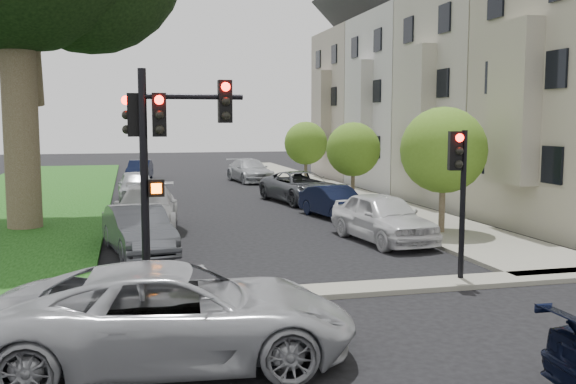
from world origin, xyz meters
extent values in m
plane|color=black|center=(0.00, 0.00, 0.00)|extent=(140.00, 140.00, 0.00)
cube|color=#103509|center=(-9.00, 24.00, 0.06)|extent=(8.00, 44.00, 0.12)
cube|color=gray|center=(6.75, 24.00, 0.06)|extent=(3.50, 44.00, 0.12)
cube|color=gray|center=(0.00, 2.00, 0.06)|extent=(60.00, 1.00, 0.12)
cube|color=gray|center=(8.65, 8.00, 4.50)|extent=(0.70, 2.20, 5.50)
cube|color=black|center=(8.95, 8.00, 5.50)|extent=(0.08, 3.60, 6.00)
cube|color=#AAA488|center=(12.50, 15.50, 5.00)|extent=(7.00, 7.40, 10.00)
cube|color=#AAA488|center=(8.65, 15.50, 4.50)|extent=(0.70, 2.20, 5.50)
cube|color=black|center=(8.95, 15.50, 5.50)|extent=(0.08, 3.60, 6.00)
cube|color=#A8A094|center=(12.50, 23.00, 5.00)|extent=(7.00, 7.40, 10.00)
cube|color=#A8A094|center=(8.65, 23.00, 4.50)|extent=(0.70, 2.20, 5.50)
cube|color=black|center=(8.95, 23.00, 5.50)|extent=(0.08, 3.60, 6.00)
cube|color=gray|center=(12.50, 30.50, 5.00)|extent=(7.00, 7.40, 10.00)
cube|color=gray|center=(8.65, 30.50, 4.50)|extent=(0.70, 2.20, 5.50)
cube|color=black|center=(8.95, 30.50, 5.50)|extent=(0.08, 3.60, 6.00)
cylinder|color=#483B21|center=(-7.77, 12.71, 4.38)|extent=(1.21, 1.21, 8.76)
cylinder|color=#483B21|center=(6.20, 8.21, 1.04)|extent=(0.21, 0.21, 2.08)
sphere|color=#4E791F|center=(6.20, 8.21, 2.92)|extent=(2.92, 2.92, 2.92)
cylinder|color=#483B21|center=(6.20, 17.18, 0.92)|extent=(0.18, 0.18, 1.83)
sphere|color=#4E791F|center=(6.20, 17.18, 2.56)|extent=(2.56, 2.56, 2.56)
cylinder|color=#483B21|center=(6.20, 25.56, 0.92)|extent=(0.18, 0.18, 1.84)
sphere|color=#4E791F|center=(6.20, 25.56, 2.58)|extent=(2.58, 2.58, 2.58)
cylinder|color=black|center=(-3.80, 2.20, 2.48)|extent=(0.17, 0.17, 4.97)
cylinder|color=black|center=(-2.75, 2.20, 4.39)|extent=(2.10, 0.13, 0.11)
cube|color=black|center=(-3.47, 2.20, 4.01)|extent=(0.29, 0.25, 0.91)
cube|color=black|center=(-2.08, 2.20, 4.30)|extent=(0.29, 0.25, 0.91)
cube|color=black|center=(-3.99, 2.44, 4.01)|extent=(0.25, 0.29, 0.91)
sphere|color=#FF0C05|center=(-3.47, 2.06, 4.32)|extent=(0.19, 0.19, 0.19)
sphere|color=black|center=(-3.47, 2.06, 3.70)|extent=(0.19, 0.19, 0.19)
cube|color=black|center=(-3.56, 2.20, 2.48)|extent=(0.34, 0.24, 0.36)
cube|color=#FF5905|center=(-3.56, 2.07, 2.48)|extent=(0.21, 0.03, 0.21)
cylinder|color=black|center=(3.60, 2.20, 1.84)|extent=(0.16, 0.16, 3.67)
cube|color=black|center=(3.36, 2.20, 3.19)|extent=(0.34, 0.32, 0.92)
sphere|color=#FF0C05|center=(3.36, 2.06, 3.50)|extent=(0.19, 0.19, 0.19)
imported|color=#999BA0|center=(-3.43, -1.39, 0.80)|extent=(5.96, 3.12, 1.60)
imported|color=silver|center=(3.81, 7.62, 0.79)|extent=(2.43, 4.85, 1.59)
imported|color=black|center=(3.90, 12.93, 0.65)|extent=(2.13, 4.13, 1.30)
imported|color=#3F4247|center=(3.88, 17.97, 0.75)|extent=(3.43, 5.73, 1.49)
imported|color=#999BA0|center=(3.43, 29.03, 0.73)|extent=(2.67, 5.24, 1.46)
imported|color=#3F4247|center=(-3.89, 7.58, 0.70)|extent=(2.25, 4.47, 1.41)
imported|color=silver|center=(-3.53, 11.88, 0.77)|extent=(2.62, 5.48, 1.54)
imported|color=#999BA0|center=(-3.78, 20.46, 0.75)|extent=(1.86, 4.43, 1.50)
imported|color=black|center=(-3.43, 32.30, 0.65)|extent=(1.92, 4.10, 1.30)
camera|label=1|loc=(-4.09, -11.51, 3.87)|focal=40.00mm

